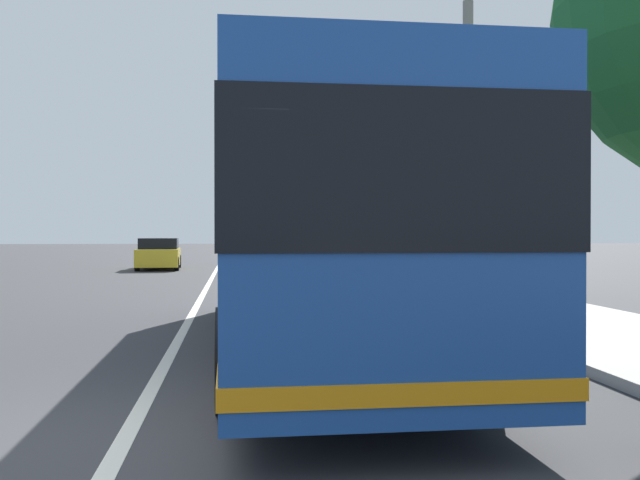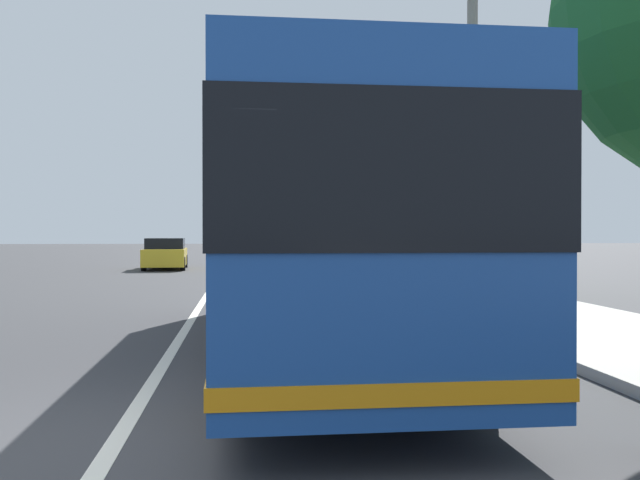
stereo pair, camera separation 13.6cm
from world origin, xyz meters
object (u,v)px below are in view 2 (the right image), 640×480
Objects in this scene: coach_bus at (311,227)px; car_oncoming at (165,254)px; roadside_tree_mid_block at (477,139)px; car_side_street at (264,251)px; roadside_tree_far_block at (375,148)px; utility_pole at (472,147)px.

car_oncoming is at bearing 10.78° from coach_bus.
car_oncoming is at bearing 33.08° from roadside_tree_mid_block.
car_oncoming is 18.56m from roadside_tree_mid_block.
coach_bus is 2.45× the size of car_oncoming.
coach_bus is 2.41× the size of car_side_street.
roadside_tree_far_block is 0.84× the size of utility_pole.
car_oncoming is 0.66× the size of roadside_tree_far_block.
car_side_street is at bearing 13.98° from roadside_tree_mid_block.
coach_bus is 17.10m from roadside_tree_far_block.
roadside_tree_far_block is at bearing 48.48° from car_oncoming.
utility_pole reaches higher than car_side_street.
utility_pole is at bearing -170.29° from roadside_tree_far_block.
roadside_tree_mid_block is 8.36m from roadside_tree_far_block.
car_oncoming is at bearing 51.22° from roadside_tree_far_block.
utility_pole reaches higher than roadside_tree_mid_block.
roadside_tree_far_block is (8.24, 1.20, 0.76)m from roadside_tree_mid_block.
roadside_tree_far_block reaches higher than roadside_tree_mid_block.
utility_pole is at bearing -32.16° from coach_bus.
utility_pole is at bearing -162.66° from car_side_street.
roadside_tree_mid_block is 0.92× the size of roadside_tree_far_block.
utility_pole is (-14.62, -10.04, 3.37)m from car_oncoming.
coach_bus is 1.35× the size of utility_pole.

